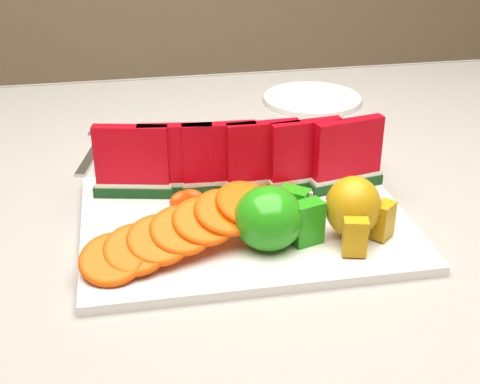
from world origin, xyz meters
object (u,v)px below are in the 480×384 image
at_px(pear_cluster, 355,209).
at_px(fork, 94,149).
at_px(apple_cluster, 274,218).
at_px(side_plate, 312,99).
at_px(platter, 245,221).

relative_size(pear_cluster, fork, 0.45).
xyz_separation_m(apple_cluster, side_plate, (0.19, 0.49, -0.04)).
bearing_deg(side_plate, pear_cluster, -100.66).
height_order(platter, fork, platter).
xyz_separation_m(pear_cluster, fork, (-0.30, 0.34, -0.05)).
bearing_deg(apple_cluster, fork, 122.02).
bearing_deg(platter, apple_cluster, -71.48).
relative_size(platter, fork, 2.06).
distance_m(platter, fork, 0.33).
xyz_separation_m(apple_cluster, pear_cluster, (0.09, -0.01, 0.01)).
bearing_deg(pear_cluster, fork, 131.63).
xyz_separation_m(pear_cluster, side_plate, (0.09, 0.50, -0.05)).
xyz_separation_m(platter, fork, (-0.19, 0.27, -0.00)).
relative_size(apple_cluster, pear_cluster, 1.29).
bearing_deg(platter, pear_cluster, -31.48).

